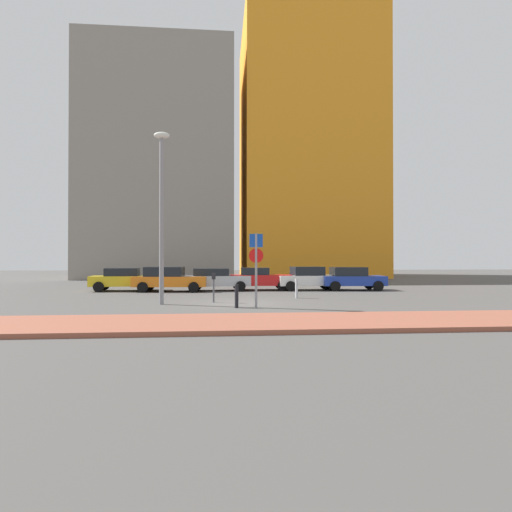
# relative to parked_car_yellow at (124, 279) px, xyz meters

# --- Properties ---
(ground_plane) EXTENTS (120.00, 120.00, 0.00)m
(ground_plane) POSITION_rel_parked_car_yellow_xyz_m (6.98, -8.06, -0.76)
(ground_plane) COLOR #4C4947
(sidewalk_brick) EXTENTS (40.00, 3.45, 0.14)m
(sidewalk_brick) POSITION_rel_parked_car_yellow_xyz_m (6.98, -14.22, -0.69)
(sidewalk_brick) COLOR #93513D
(sidewalk_brick) RESTS_ON ground
(parked_car_yellow) EXTENTS (4.25, 2.22, 1.45)m
(parked_car_yellow) POSITION_rel_parked_car_yellow_xyz_m (0.00, 0.00, 0.00)
(parked_car_yellow) COLOR gold
(parked_car_yellow) RESTS_ON ground
(parked_car_orange) EXTENTS (4.60, 2.15, 1.53)m
(parked_car_orange) POSITION_rel_parked_car_yellow_xyz_m (2.91, -0.76, 0.04)
(parked_car_orange) COLOR orange
(parked_car_orange) RESTS_ON ground
(parked_car_silver) EXTENTS (4.37, 2.15, 1.42)m
(parked_car_silver) POSITION_rel_parked_car_yellow_xyz_m (5.77, -0.33, -0.00)
(parked_car_silver) COLOR #B7BABF
(parked_car_silver) RESTS_ON ground
(parked_car_red) EXTENTS (4.07, 2.18, 1.46)m
(parked_car_red) POSITION_rel_parked_car_yellow_xyz_m (8.66, -0.04, 0.00)
(parked_car_red) COLOR red
(parked_car_red) RESTS_ON ground
(parked_car_white) EXTENTS (4.19, 2.20, 1.53)m
(parked_car_white) POSITION_rel_parked_car_yellow_xyz_m (11.83, -0.31, 0.03)
(parked_car_white) COLOR white
(parked_car_white) RESTS_ON ground
(parked_car_blue) EXTENTS (4.10, 2.12, 1.50)m
(parked_car_blue) POSITION_rel_parked_car_yellow_xyz_m (14.62, -0.69, 0.03)
(parked_car_blue) COLOR #1E389E
(parked_car_blue) RESTS_ON ground
(parking_sign_post) EXTENTS (0.60, 0.11, 3.08)m
(parking_sign_post) POSITION_rel_parked_car_yellow_xyz_m (7.60, -9.76, 1.18)
(parking_sign_post) COLOR gray
(parking_sign_post) RESTS_ON ground
(parking_meter) EXTENTS (0.18, 0.14, 1.36)m
(parking_meter) POSITION_rel_parked_car_yellow_xyz_m (5.81, -7.56, 0.13)
(parking_meter) COLOR #4C4C51
(parking_meter) RESTS_ON ground
(street_lamp) EXTENTS (0.70, 0.36, 7.66)m
(street_lamp) POSITION_rel_parked_car_yellow_xyz_m (3.52, -8.22, 3.71)
(street_lamp) COLOR gray
(street_lamp) RESTS_ON ground
(traffic_bollard_near) EXTENTS (0.15, 0.15, 0.96)m
(traffic_bollard_near) POSITION_rel_parked_car_yellow_xyz_m (6.80, -9.80, -0.28)
(traffic_bollard_near) COLOR black
(traffic_bollard_near) RESTS_ON ground
(traffic_bollard_mid) EXTENTS (0.14, 0.14, 1.00)m
(traffic_bollard_mid) POSITION_rel_parked_car_yellow_xyz_m (10.04, -5.81, -0.26)
(traffic_bollard_mid) COLOR #B7B7BC
(traffic_bollard_mid) RESTS_ON ground
(building_colorful_midrise) EXTENTS (15.21, 16.23, 30.12)m
(building_colorful_midrise) POSITION_rel_parked_car_yellow_xyz_m (16.35, 22.28, 14.30)
(building_colorful_midrise) COLOR orange
(building_colorful_midrise) RESTS_ON ground
(building_under_construction) EXTENTS (15.89, 12.57, 24.76)m
(building_under_construction) POSITION_rel_parked_car_yellow_xyz_m (-0.51, 20.02, 11.62)
(building_under_construction) COLOR gray
(building_under_construction) RESTS_ON ground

